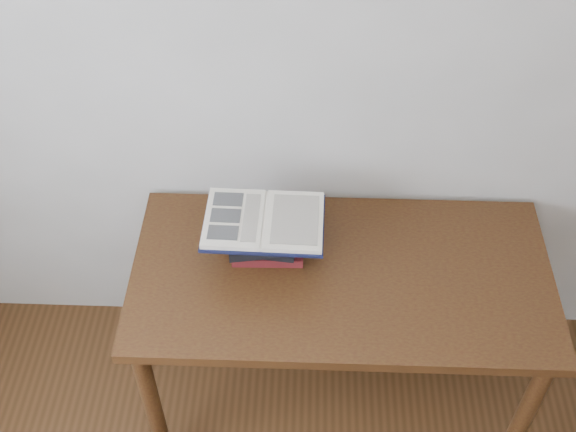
{
  "coord_description": "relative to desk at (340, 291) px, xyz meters",
  "views": [
    {
      "loc": [
        -0.16,
        -0.1,
        2.57
      ],
      "look_at": [
        -0.21,
        1.42,
        0.96
      ],
      "focal_mm": 45.0,
      "sensor_mm": 36.0,
      "label": 1
    }
  ],
  "objects": [
    {
      "name": "open_book",
      "position": [
        -0.25,
        0.06,
        0.26
      ],
      "size": [
        0.39,
        0.27,
        0.03
      ],
      "rotation": [
        0.0,
        0.0,
        -0.02
      ],
      "color": "black",
      "rests_on": "book_stack"
    },
    {
      "name": "book_stack",
      "position": [
        -0.25,
        0.08,
        0.17
      ],
      "size": [
        0.27,
        0.19,
        0.15
      ],
      "color": "#5A161D",
      "rests_on": "desk"
    },
    {
      "name": "desk",
      "position": [
        0.0,
        0.0,
        0.0
      ],
      "size": [
        1.38,
        0.69,
        0.74
      ],
      "color": "#452D11",
      "rests_on": "ground"
    }
  ]
}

